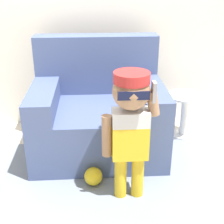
% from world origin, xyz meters
% --- Properties ---
extents(ground_plane, '(10.00, 10.00, 0.00)m').
position_xyz_m(ground_plane, '(0.00, 0.00, 0.00)').
color(ground_plane, beige).
extents(armchair, '(1.11, 0.89, 0.97)m').
position_xyz_m(armchair, '(0.13, 0.02, 0.34)').
color(armchair, '#475684').
rests_on(armchair, ground_plane).
extents(person_child, '(0.38, 0.28, 0.92)m').
position_xyz_m(person_child, '(0.33, -0.69, 0.62)').
color(person_child, gold).
rests_on(person_child, ground_plane).
extents(side_table, '(0.35, 0.35, 0.43)m').
position_xyz_m(side_table, '(0.97, 0.18, 0.26)').
color(side_table, white).
rests_on(side_table, ground_plane).
extents(rug, '(1.77, 1.14, 0.01)m').
position_xyz_m(rug, '(0.23, -0.47, 0.00)').
color(rug, gray).
rests_on(rug, ground_plane).
extents(toy_ball, '(0.14, 0.14, 0.14)m').
position_xyz_m(toy_ball, '(0.08, -0.54, 0.07)').
color(toy_ball, yellow).
rests_on(toy_ball, ground_plane).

